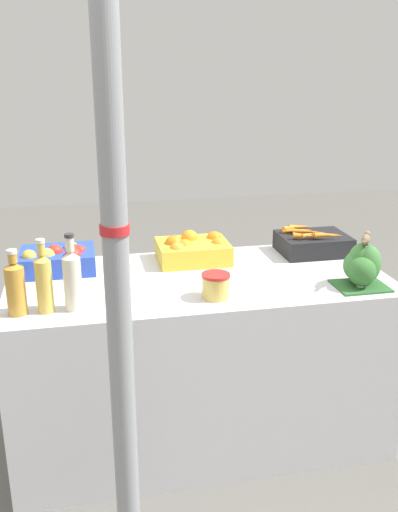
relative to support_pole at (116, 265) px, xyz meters
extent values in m
plane|color=#605E59|center=(0.40, 0.69, -1.14)|extent=(10.00, 10.00, 0.00)
cube|color=silver|center=(0.40, 0.69, -0.73)|extent=(1.68, 0.78, 0.81)
cylinder|color=gray|center=(0.00, 0.00, 0.00)|extent=(0.08, 0.08, 2.28)
cylinder|color=red|center=(0.00, 0.00, 0.11)|extent=(0.09, 0.09, 0.03)
cube|color=#2847B7|center=(-0.22, 0.92, -0.28)|extent=(0.34, 0.26, 0.09)
sphere|color=#9EBC42|center=(-0.26, 0.87, -0.24)|extent=(0.08, 0.08, 0.08)
sphere|color=#9EBC42|center=(-0.15, 0.95, -0.24)|extent=(0.07, 0.07, 0.07)
sphere|color=red|center=(-0.14, 0.83, -0.24)|extent=(0.08, 0.08, 0.08)
sphere|color=gold|center=(-0.34, 0.86, -0.24)|extent=(0.07, 0.07, 0.07)
sphere|color=red|center=(-0.12, 0.91, -0.24)|extent=(0.06, 0.06, 0.06)
sphere|color=red|center=(-0.23, 0.90, -0.24)|extent=(0.07, 0.07, 0.07)
sphere|color=red|center=(-0.14, 0.91, -0.25)|extent=(0.08, 0.08, 0.08)
cube|color=gold|center=(0.42, 0.92, -0.28)|extent=(0.34, 0.26, 0.09)
sphere|color=orange|center=(0.37, 0.90, -0.25)|extent=(0.07, 0.07, 0.07)
sphere|color=orange|center=(0.33, 0.85, -0.25)|extent=(0.07, 0.07, 0.07)
sphere|color=orange|center=(0.53, 0.97, -0.24)|extent=(0.08, 0.08, 0.08)
sphere|color=orange|center=(0.41, 0.98, -0.24)|extent=(0.09, 0.09, 0.09)
sphere|color=orange|center=(0.54, 0.89, -0.25)|extent=(0.07, 0.07, 0.07)
sphere|color=orange|center=(0.33, 0.92, -0.24)|extent=(0.09, 0.09, 0.09)
cube|color=black|center=(1.03, 0.92, -0.28)|extent=(0.34, 0.26, 0.09)
cone|color=orange|center=(1.00, 1.01, -0.22)|extent=(0.13, 0.04, 0.03)
cone|color=orange|center=(1.01, 0.87, -0.22)|extent=(0.15, 0.07, 0.02)
cone|color=orange|center=(1.00, 0.93, -0.22)|extent=(0.15, 0.08, 0.03)
cone|color=orange|center=(0.95, 1.00, -0.22)|extent=(0.12, 0.07, 0.03)
cone|color=orange|center=(1.07, 0.83, -0.22)|extent=(0.15, 0.06, 0.03)
cone|color=orange|center=(0.97, 0.98, -0.22)|extent=(0.16, 0.03, 0.02)
cone|color=orange|center=(0.96, 0.85, -0.22)|extent=(0.13, 0.06, 0.03)
cone|color=orange|center=(1.07, 0.83, -0.21)|extent=(0.13, 0.04, 0.03)
cube|color=#2D602D|center=(1.05, 0.44, -0.32)|extent=(0.22, 0.18, 0.01)
ellipsoid|color=#427F3D|center=(1.05, 0.48, -0.25)|extent=(0.12, 0.12, 0.13)
cylinder|color=#B2C693|center=(1.05, 0.48, -0.31)|extent=(0.03, 0.03, 0.02)
ellipsoid|color=#387033|center=(1.04, 0.42, -0.25)|extent=(0.12, 0.12, 0.12)
cylinder|color=#B2C693|center=(1.04, 0.42, -0.31)|extent=(0.03, 0.03, 0.02)
ellipsoid|color=#427F3D|center=(1.08, 0.46, -0.23)|extent=(0.12, 0.12, 0.16)
cylinder|color=#B2C693|center=(1.08, 0.46, -0.31)|extent=(0.03, 0.03, 0.02)
ellipsoid|color=#427F3D|center=(1.07, 0.48, -0.23)|extent=(0.12, 0.12, 0.17)
cylinder|color=#B2C693|center=(1.07, 0.48, -0.31)|extent=(0.03, 0.03, 0.02)
cylinder|color=gold|center=(-0.35, 0.45, -0.24)|extent=(0.07, 0.07, 0.19)
cone|color=gold|center=(-0.35, 0.45, -0.13)|extent=(0.07, 0.07, 0.02)
cylinder|color=gold|center=(-0.35, 0.45, -0.10)|extent=(0.03, 0.03, 0.04)
cylinder|color=silver|center=(-0.35, 0.45, -0.08)|extent=(0.04, 0.04, 0.01)
cylinder|color=gold|center=(-0.25, 0.45, -0.23)|extent=(0.06, 0.06, 0.21)
cone|color=gold|center=(-0.25, 0.45, -0.11)|extent=(0.06, 0.06, 0.02)
cylinder|color=gold|center=(-0.25, 0.45, -0.08)|extent=(0.03, 0.03, 0.05)
cylinder|color=silver|center=(-0.25, 0.45, -0.05)|extent=(0.03, 0.03, 0.01)
cylinder|color=beige|center=(-0.15, 0.45, -0.22)|extent=(0.07, 0.07, 0.21)
cone|color=beige|center=(-0.15, 0.45, -0.11)|extent=(0.07, 0.07, 0.03)
cylinder|color=beige|center=(-0.15, 0.45, -0.06)|extent=(0.03, 0.03, 0.05)
cylinder|color=#2D2D33|center=(-0.15, 0.45, -0.03)|extent=(0.04, 0.04, 0.01)
cylinder|color=#DBBC56|center=(0.42, 0.45, -0.28)|extent=(0.11, 0.11, 0.09)
cylinder|color=red|center=(0.42, 0.45, -0.23)|extent=(0.12, 0.12, 0.01)
cube|color=#4C3D2D|center=(1.06, 0.45, -0.14)|extent=(0.02, 0.02, 0.01)
ellipsoid|color=#7A664C|center=(1.06, 0.45, -0.12)|extent=(0.07, 0.08, 0.04)
sphere|color=#897556|center=(1.09, 0.49, -0.11)|extent=(0.03, 0.03, 0.03)
cone|color=#4C3D28|center=(1.09, 0.50, -0.11)|extent=(0.01, 0.02, 0.01)
cube|color=#7A664C|center=(1.03, 0.41, -0.12)|extent=(0.04, 0.04, 0.01)
camera|label=1|loc=(-0.09, -1.64, 0.58)|focal=40.00mm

